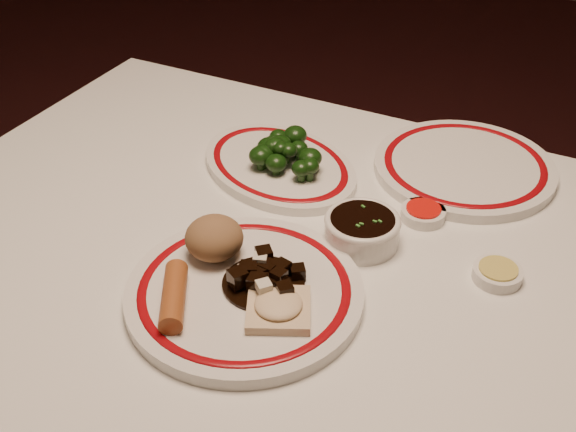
# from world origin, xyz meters

# --- Properties ---
(dining_table) EXTENTS (1.20, 0.90, 0.75)m
(dining_table) POSITION_xyz_m (0.00, 0.00, 0.66)
(dining_table) COLOR white
(dining_table) RESTS_ON ground
(main_plate) EXTENTS (0.38, 0.38, 0.02)m
(main_plate) POSITION_xyz_m (-0.03, -0.08, 0.76)
(main_plate) COLOR white
(main_plate) RESTS_ON dining_table
(rice_mound) EXTENTS (0.08, 0.08, 0.05)m
(rice_mound) POSITION_xyz_m (-0.10, -0.04, 0.80)
(rice_mound) COLOR #8E6643
(rice_mound) RESTS_ON main_plate
(spring_roll) EXTENTS (0.08, 0.10, 0.03)m
(spring_roll) POSITION_xyz_m (-0.09, -0.15, 0.78)
(spring_roll) COLOR #A55828
(spring_roll) RESTS_ON main_plate
(fried_wonton) EXTENTS (0.10, 0.10, 0.02)m
(fried_wonton) POSITION_xyz_m (0.03, -0.10, 0.78)
(fried_wonton) COLOR beige
(fried_wonton) RESTS_ON main_plate
(stirfry_heap) EXTENTS (0.10, 0.10, 0.03)m
(stirfry_heap) POSITION_xyz_m (-0.01, -0.07, 0.78)
(stirfry_heap) COLOR black
(stirfry_heap) RESTS_ON main_plate
(broccoli_plate) EXTENTS (0.34, 0.32, 0.02)m
(broccoli_plate) POSITION_xyz_m (-0.13, 0.20, 0.76)
(broccoli_plate) COLOR white
(broccoli_plate) RESTS_ON dining_table
(broccoli_pile) EXTENTS (0.11, 0.11, 0.05)m
(broccoli_pile) POSITION_xyz_m (-0.12, 0.20, 0.79)
(broccoli_pile) COLOR #23471C
(broccoli_pile) RESTS_ON broccoli_plate
(soy_bowl) EXTENTS (0.10, 0.10, 0.04)m
(soy_bowl) POSITION_xyz_m (0.06, 0.09, 0.77)
(soy_bowl) COLOR white
(soy_bowl) RESTS_ON dining_table
(sweet_sour_dish) EXTENTS (0.06, 0.06, 0.02)m
(sweet_sour_dish) POSITION_xyz_m (0.12, 0.18, 0.76)
(sweet_sour_dish) COLOR white
(sweet_sour_dish) RESTS_ON dining_table
(mustard_dish) EXTENTS (0.06, 0.06, 0.02)m
(mustard_dish) POSITION_xyz_m (0.24, 0.10, 0.76)
(mustard_dish) COLOR white
(mustard_dish) RESTS_ON dining_table
(far_plate) EXTENTS (0.36, 0.36, 0.02)m
(far_plate) POSITION_xyz_m (0.13, 0.33, 0.76)
(far_plate) COLOR white
(far_plate) RESTS_ON dining_table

